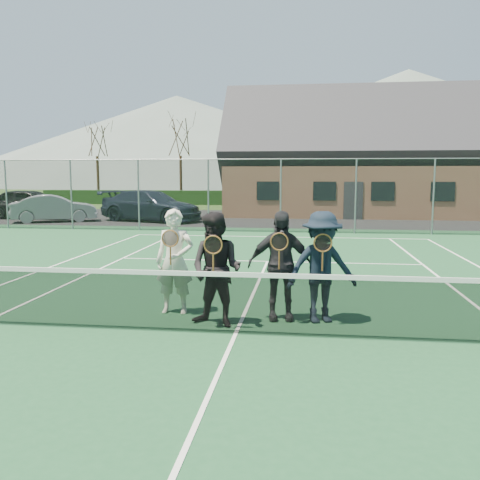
% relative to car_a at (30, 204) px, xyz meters
% --- Properties ---
extents(ground, '(220.00, 220.00, 0.00)m').
position_rel_car_a_xyz_m(ground, '(13.78, 1.50, -0.81)').
color(ground, '#2C4A1A').
rests_on(ground, ground).
extents(court_surface, '(30.00, 30.00, 0.02)m').
position_rel_car_a_xyz_m(court_surface, '(13.78, -18.50, -0.80)').
color(court_surface, '#1C4C2B').
rests_on(court_surface, ground).
extents(tarmac_carpark, '(40.00, 12.00, 0.01)m').
position_rel_car_a_xyz_m(tarmac_carpark, '(9.78, 1.50, -0.81)').
color(tarmac_carpark, black).
rests_on(tarmac_carpark, ground).
extents(hedge_row, '(40.00, 1.20, 1.10)m').
position_rel_car_a_xyz_m(hedge_row, '(13.78, 13.50, -0.26)').
color(hedge_row, black).
rests_on(hedge_row, ground).
extents(hill_west, '(110.00, 110.00, 18.00)m').
position_rel_car_a_xyz_m(hill_west, '(-11.22, 76.50, 8.19)').
color(hill_west, slate).
rests_on(hill_west, ground).
extents(hill_centre, '(120.00, 120.00, 22.00)m').
position_rel_car_a_xyz_m(hill_centre, '(33.78, 76.50, 10.19)').
color(hill_centre, slate).
rests_on(hill_centre, ground).
extents(car_a, '(4.82, 2.09, 1.62)m').
position_rel_car_a_xyz_m(car_a, '(0.00, 0.00, 0.00)').
color(car_a, black).
rests_on(car_a, ground).
extents(car_b, '(4.35, 3.05, 1.36)m').
position_rel_car_a_xyz_m(car_b, '(2.29, -1.75, -0.13)').
color(car_b, '#989AA1').
rests_on(car_b, ground).
extents(car_c, '(5.85, 3.82, 1.58)m').
position_rel_car_a_xyz_m(car_c, '(7.01, -0.76, -0.02)').
color(car_c, black).
rests_on(car_c, ground).
extents(court_markings, '(11.03, 23.83, 0.01)m').
position_rel_car_a_xyz_m(court_markings, '(13.78, -18.50, -0.79)').
color(court_markings, white).
rests_on(court_markings, court_surface).
extents(tennis_net, '(11.68, 0.08, 1.10)m').
position_rel_car_a_xyz_m(tennis_net, '(13.78, -18.50, -0.27)').
color(tennis_net, slate).
rests_on(tennis_net, ground).
extents(perimeter_fence, '(30.07, 0.07, 3.02)m').
position_rel_car_a_xyz_m(perimeter_fence, '(13.78, -5.00, 0.71)').
color(perimeter_fence, slate).
rests_on(perimeter_fence, ground).
extents(clubhouse, '(15.60, 8.20, 7.70)m').
position_rel_car_a_xyz_m(clubhouse, '(17.78, 5.50, 3.18)').
color(clubhouse, '#9E6B4C').
rests_on(clubhouse, ground).
extents(tree_a, '(3.20, 3.20, 7.77)m').
position_rel_car_a_xyz_m(tree_a, '(-2.22, 14.50, 4.98)').
color(tree_a, '#3A2315').
rests_on(tree_a, ground).
extents(tree_b, '(3.20, 3.20, 7.77)m').
position_rel_car_a_xyz_m(tree_b, '(4.78, 14.50, 4.98)').
color(tree_b, '#351E13').
rests_on(tree_b, ground).
extents(tree_c, '(3.20, 3.20, 7.77)m').
position_rel_car_a_xyz_m(tree_c, '(15.78, 14.50, 4.98)').
color(tree_c, '#3D2816').
rests_on(tree_c, ground).
extents(tree_d, '(3.20, 3.20, 7.77)m').
position_rel_car_a_xyz_m(tree_d, '(25.78, 14.50, 4.98)').
color(tree_d, '#332412').
rests_on(tree_d, ground).
extents(player_a, '(0.66, 0.50, 1.80)m').
position_rel_car_a_xyz_m(player_a, '(12.59, -17.45, 0.11)').
color(player_a, silver).
rests_on(player_a, court_surface).
extents(player_b, '(1.05, 0.93, 1.80)m').
position_rel_car_a_xyz_m(player_b, '(13.43, -18.09, 0.11)').
color(player_b, black).
rests_on(player_b, court_surface).
extents(player_c, '(1.10, 0.56, 1.80)m').
position_rel_car_a_xyz_m(player_c, '(14.39, -17.61, 0.11)').
color(player_c, '#222326').
rests_on(player_c, court_surface).
extents(player_d, '(1.31, 1.00, 1.80)m').
position_rel_car_a_xyz_m(player_d, '(15.07, -17.67, 0.11)').
color(player_d, black).
rests_on(player_d, court_surface).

